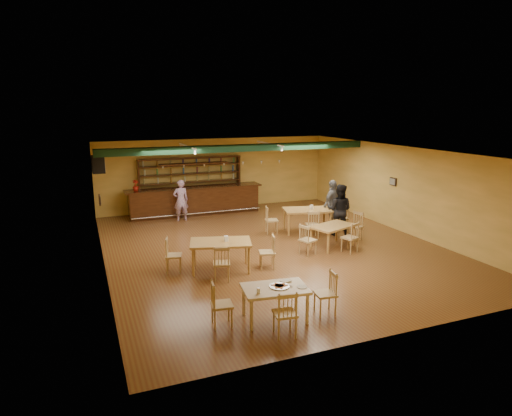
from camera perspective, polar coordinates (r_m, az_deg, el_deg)
name	(u,v)px	position (r m, az deg, el deg)	size (l,w,h in m)	color
floor	(271,247)	(14.14, 1.95, -4.96)	(12.00, 12.00, 0.00)	brown
ceiling_beam	(241,148)	(16.13, -1.99, 7.68)	(10.00, 0.30, 0.25)	#10311B
track_rail_left	(187,146)	(16.19, -8.78, 7.81)	(0.05, 2.50, 0.05)	white
track_rail_right	(270,144)	(17.19, 1.77, 8.24)	(0.05, 2.50, 0.05)	white
ac_unit	(99,164)	(16.65, -19.49, 5.32)	(0.34, 0.70, 0.48)	white
picture_left	(100,200)	(13.59, -19.38, 0.98)	(0.04, 0.34, 0.28)	black
picture_right	(393,182)	(16.71, 17.13, 3.25)	(0.04, 0.34, 0.28)	black
bar_counter	(195,201)	(18.37, -7.81, 0.93)	(5.55, 0.85, 1.13)	black
back_bar_hutch	(191,184)	(18.87, -8.33, 3.01)	(4.29, 0.40, 2.28)	black
poinsettia	(136,186)	(17.83, -15.16, 2.78)	(0.24, 0.24, 0.42)	#A71B0F
dining_table_b	(307,220)	(15.80, 6.54, -1.58)	(1.63, 0.98, 0.81)	#AC7B3D
dining_table_c	(221,256)	(12.09, -4.52, -6.11)	(1.61, 0.97, 0.80)	#AC7B3D
dining_table_d	(332,236)	(14.22, 9.75, -3.57)	(1.40, 0.84, 0.70)	#AC7B3D
near_table	(275,303)	(9.42, 2.44, -12.10)	(1.32, 0.85, 0.71)	beige
pizza_tray	(279,286)	(9.30, 3.00, -9.99)	(0.40, 0.40, 0.01)	silver
parmesan_shaker	(258,291)	(8.98, 0.31, -10.52)	(0.07, 0.07, 0.11)	#EAE5C6
napkin_stack	(286,281)	(9.55, 3.83, -9.32)	(0.20, 0.15, 0.03)	white
pizza_server	(285,284)	(9.40, 3.67, -9.70)	(0.32, 0.09, 0.00)	silver
side_plate	(302,287)	(9.32, 5.90, -10.00)	(0.22, 0.22, 0.01)	white
patron_bar	(181,200)	(17.37, -9.60, 0.98)	(0.59, 0.38, 1.60)	#83489C
patron_right_a	(339,210)	(15.41, 10.61, -0.25)	(0.86, 0.67, 1.77)	black
patron_right_b	(333,204)	(16.35, 9.79, 0.50)	(1.03, 0.43, 1.76)	slate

